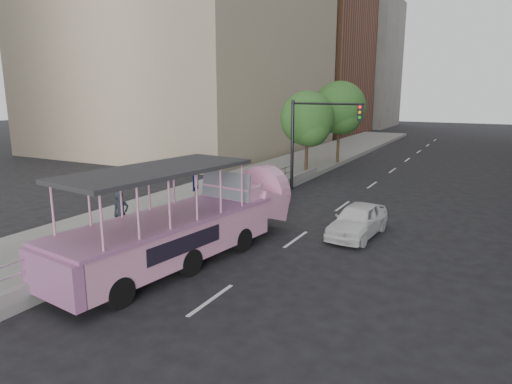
# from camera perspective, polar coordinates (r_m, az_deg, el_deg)

# --- Properties ---
(ground) EXTENTS (160.00, 160.00, 0.00)m
(ground) POSITION_cam_1_polar(r_m,az_deg,el_deg) (15.11, -4.62, -9.60)
(ground) COLOR black
(sidewalk) EXTENTS (5.50, 80.00, 0.30)m
(sidewalk) POSITION_cam_1_polar(r_m,az_deg,el_deg) (26.12, -3.48, 0.26)
(sidewalk) COLOR gray
(sidewalk) RESTS_ON ground
(kerb_wall) EXTENTS (0.24, 30.00, 0.36)m
(kerb_wall) POSITION_cam_1_polar(r_m,az_deg,el_deg) (18.20, -9.57, -4.26)
(kerb_wall) COLOR gray
(kerb_wall) RESTS_ON sidewalk
(guardrail) EXTENTS (0.07, 22.00, 0.71)m
(guardrail) POSITION_cam_1_polar(r_m,az_deg,el_deg) (18.02, -9.64, -2.25)
(guardrail) COLOR silver
(guardrail) RESTS_ON kerb_wall
(duck_boat) EXTENTS (3.71, 10.29, 3.34)m
(duck_boat) POSITION_cam_1_polar(r_m,az_deg,el_deg) (15.85, -8.33, -3.89)
(duck_boat) COLOR black
(duck_boat) RESTS_ON ground
(car) EXTENTS (1.84, 3.96, 1.31)m
(car) POSITION_cam_1_polar(r_m,az_deg,el_deg) (18.63, 12.60, -3.43)
(car) COLOR white
(car) RESTS_ON ground
(pedestrian_near) EXTENTS (0.58, 0.73, 1.75)m
(pedestrian_near) POSITION_cam_1_polar(r_m,az_deg,el_deg) (17.72, -16.51, -2.75)
(pedestrian_near) COLOR #222932
(pedestrian_near) RESTS_ON sidewalk
(parking_sign) EXTENTS (0.17, 0.57, 2.61)m
(parking_sign) POSITION_cam_1_polar(r_m,az_deg,el_deg) (18.61, -7.53, -0.09)
(parking_sign) COLOR black
(parking_sign) RESTS_ON ground
(traffic_signal) EXTENTS (4.20, 0.32, 5.20)m
(traffic_signal) POSITION_cam_1_polar(r_m,az_deg,el_deg) (26.07, 7.02, 7.62)
(traffic_signal) COLOR black
(traffic_signal) RESTS_ON ground
(street_tree_near) EXTENTS (3.52, 3.52, 5.72)m
(street_tree_near) POSITION_cam_1_polar(r_m,az_deg,el_deg) (29.81, 6.54, 8.85)
(street_tree_near) COLOR #392519
(street_tree_near) RESTS_ON ground
(street_tree_far) EXTENTS (3.97, 3.97, 6.45)m
(street_tree_far) POSITION_cam_1_polar(r_m,az_deg,el_deg) (35.37, 10.50, 10.07)
(street_tree_far) COLOR #392519
(street_tree_far) RESTS_ON ground
(midrise_brick) EXTENTS (18.00, 16.00, 26.00)m
(midrise_brick) POSITION_cam_1_polar(r_m,az_deg,el_deg) (65.43, 5.02, 18.88)
(midrise_brick) COLOR brown
(midrise_brick) RESTS_ON ground
(midrise_stone_b) EXTENTS (16.00, 14.00, 20.00)m
(midrise_stone_b) POSITION_cam_1_polar(r_m,az_deg,el_deg) (79.47, 11.05, 15.39)
(midrise_stone_b) COLOR gray
(midrise_stone_b) RESTS_ON ground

